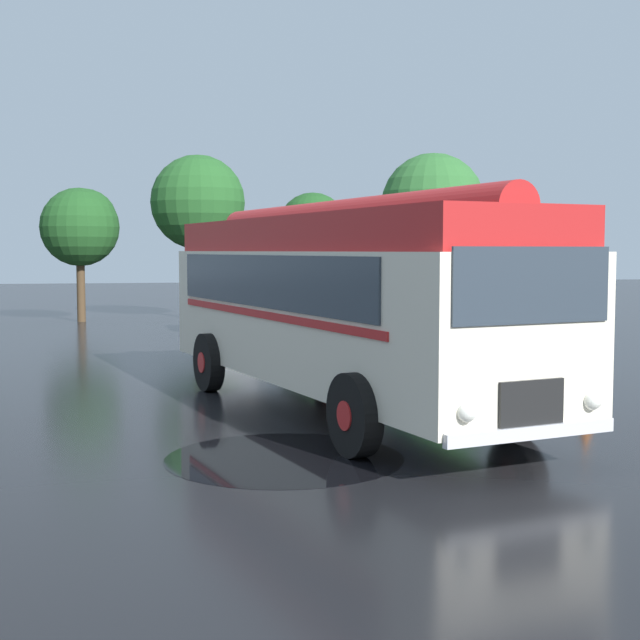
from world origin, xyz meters
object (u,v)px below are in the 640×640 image
car_mid_left (326,307)px  car_near_left (228,307)px  traffic_cone (586,400)px  vintage_bus (338,297)px  car_mid_right (401,304)px

car_mid_left → car_near_left: bearing=172.8°
car_near_left → traffic_cone: bearing=-75.0°
vintage_bus → traffic_cone: vintage_bus is taller
car_mid_right → traffic_cone: 16.04m
car_near_left → car_mid_right: bearing=3.3°
vintage_bus → car_near_left: size_ratio=2.42×
vintage_bus → car_near_left: vintage_bus is taller
vintage_bus → car_mid_right: (5.47, 14.59, -1.05)m
car_near_left → car_mid_right: 5.90m
car_mid_right → traffic_cone: (-1.70, -15.94, -0.57)m
car_near_left → traffic_cone: (4.19, -15.60, -0.57)m
vintage_bus → car_mid_left: 14.15m
car_mid_left → traffic_cone: size_ratio=7.79×
vintage_bus → car_near_left: 14.29m
car_mid_left → traffic_cone: bearing=-86.0°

